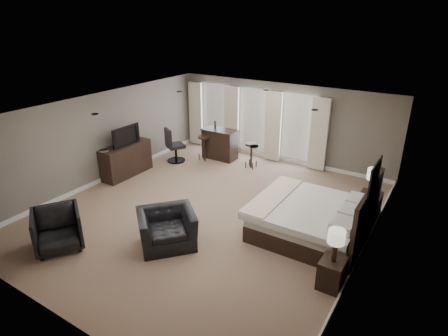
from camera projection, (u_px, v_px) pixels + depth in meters
The scene contains 16 objects.
room at pixel (208, 164), 8.99m from camera, with size 7.60×8.60×2.64m.
window_bay at pixel (252, 122), 12.72m from camera, with size 5.25×0.20×2.30m.
bed at pixel (314, 206), 8.21m from camera, with size 2.37×2.26×1.51m, color silver.
nightstand_near at pixel (332, 273), 6.82m from camera, with size 0.42×0.52×0.56m, color black.
nightstand_far at pixel (369, 206), 9.07m from camera, with size 0.49×0.60×0.65m, color black.
lamp_near at pixel (335, 246), 6.59m from camera, with size 0.31×0.31×0.63m, color beige.
lamp_far at pixel (373, 182), 8.81m from camera, with size 0.32×0.32×0.65m, color beige.
wall_art at pixel (375, 175), 7.27m from camera, with size 0.04×0.96×0.56m, color slate.
dresser at pixel (126, 160), 11.45m from camera, with size 0.54×1.68×0.98m, color black.
tv at pixel (124, 143), 11.23m from camera, with size 1.03×0.60×0.14m, color black.
armchair_near at pixel (166, 223), 7.98m from camera, with size 1.19×0.77×1.04m, color black.
armchair_far at pixel (57, 228), 7.88m from camera, with size 0.94×0.88×0.97m, color black.
bar_counter at pixel (220, 144), 12.75m from camera, with size 1.18×0.61×1.03m, color black.
bar_stool_left at pixel (204, 148), 12.67m from camera, with size 0.40×0.40×0.84m, color black.
bar_stool_right at pixel (251, 155), 12.00m from camera, with size 0.40×0.40×0.84m, color black.
desk_chair at pixel (176, 145), 12.44m from camera, with size 0.59×0.59×1.17m, color black.
Camera 1 is at (4.77, -6.83, 4.70)m, focal length 30.00 mm.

